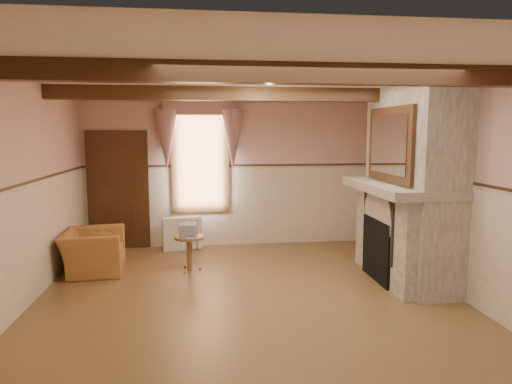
{
  "coord_description": "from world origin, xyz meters",
  "views": [
    {
      "loc": [
        -0.58,
        -5.59,
        2.14
      ],
      "look_at": [
        0.19,
        0.8,
        1.3
      ],
      "focal_mm": 32.0,
      "sensor_mm": 36.0,
      "label": 1
    }
  ],
  "objects": [
    {
      "name": "floor",
      "position": [
        0.0,
        0.0,
        0.0
      ],
      "size": [
        5.5,
        6.0,
        0.01
      ],
      "primitive_type": "cube",
      "color": "brown",
      "rests_on": "ground"
    },
    {
      "name": "ceiling",
      "position": [
        0.0,
        0.0,
        2.8
      ],
      "size": [
        5.5,
        6.0,
        0.01
      ],
      "primitive_type": "cube",
      "color": "silver",
      "rests_on": "wall_back"
    },
    {
      "name": "wall_back",
      "position": [
        0.0,
        3.0,
        1.4
      ],
      "size": [
        5.5,
        0.02,
        2.8
      ],
      "primitive_type": "cube",
      "color": "tan",
      "rests_on": "floor"
    },
    {
      "name": "wall_front",
      "position": [
        0.0,
        -3.0,
        1.4
      ],
      "size": [
        5.5,
        0.02,
        2.8
      ],
      "primitive_type": "cube",
      "color": "tan",
      "rests_on": "floor"
    },
    {
      "name": "wall_left",
      "position": [
        -2.75,
        0.0,
        1.4
      ],
      "size": [
        0.02,
        6.0,
        2.8
      ],
      "primitive_type": "cube",
      "color": "tan",
      "rests_on": "floor"
    },
    {
      "name": "wall_right",
      "position": [
        2.75,
        0.0,
        1.4
      ],
      "size": [
        0.02,
        6.0,
        2.8
      ],
      "primitive_type": "cube",
      "color": "tan",
      "rests_on": "floor"
    },
    {
      "name": "wainscot",
      "position": [
        0.0,
        0.0,
        0.75
      ],
      "size": [
        5.5,
        6.0,
        1.5
      ],
      "primitive_type": null,
      "color": "beige",
      "rests_on": "floor"
    },
    {
      "name": "chair_rail",
      "position": [
        0.0,
        0.0,
        1.5
      ],
      "size": [
        5.5,
        6.0,
        0.08
      ],
      "primitive_type": null,
      "color": "black",
      "rests_on": "wainscot"
    },
    {
      "name": "firebox",
      "position": [
        2.0,
        0.6,
        0.45
      ],
      "size": [
        0.2,
        0.95,
        0.9
      ],
      "primitive_type": "cube",
      "color": "black",
      "rests_on": "floor"
    },
    {
      "name": "armchair",
      "position": [
        -2.25,
        1.47,
        0.32
      ],
      "size": [
        0.95,
        1.07,
        0.65
      ],
      "primitive_type": "imported",
      "rotation": [
        0.0,
        0.0,
        1.65
      ],
      "color": "#9E662D",
      "rests_on": "floor"
    },
    {
      "name": "side_table",
      "position": [
        -0.78,
        1.36,
        0.28
      ],
      "size": [
        0.5,
        0.5,
        0.55
      ],
      "primitive_type": "cylinder",
      "rotation": [
        0.0,
        0.0,
        -0.09
      ],
      "color": "brown",
      "rests_on": "floor"
    },
    {
      "name": "book_stack",
      "position": [
        -0.8,
        1.35,
        0.65
      ],
      "size": [
        0.28,
        0.34,
        0.2
      ],
      "primitive_type": "cube",
      "rotation": [
        0.0,
        0.0,
        -0.06
      ],
      "color": "#B7AD8C",
      "rests_on": "side_table"
    },
    {
      "name": "radiator",
      "position": [
        -0.95,
        2.7,
        0.3
      ],
      "size": [
        0.72,
        0.31,
        0.6
      ],
      "primitive_type": "cube",
      "rotation": [
        0.0,
        0.0,
        0.19
      ],
      "color": "silver",
      "rests_on": "floor"
    },
    {
      "name": "bowl",
      "position": [
        2.24,
        0.71,
        1.46
      ],
      "size": [
        0.36,
        0.36,
        0.09
      ],
      "primitive_type": "imported",
      "color": "brown",
      "rests_on": "mantel"
    },
    {
      "name": "mantel_clock",
      "position": [
        2.24,
        1.29,
        1.52
      ],
      "size": [
        0.14,
        0.24,
        0.2
      ],
      "primitive_type": "cube",
      "color": "black",
      "rests_on": "mantel"
    },
    {
      "name": "oil_lamp",
      "position": [
        2.24,
        1.17,
        1.56
      ],
      "size": [
        0.11,
        0.11,
        0.28
      ],
      "primitive_type": "cylinder",
      "color": "#B98834",
      "rests_on": "mantel"
    },
    {
      "name": "candle_red",
      "position": [
        2.24,
        -0.19,
        1.5
      ],
      "size": [
        0.06,
        0.06,
        0.16
      ],
      "primitive_type": "cylinder",
      "color": "#AD2715",
      "rests_on": "mantel"
    },
    {
      "name": "jar_yellow",
      "position": [
        2.24,
        -0.02,
        1.48
      ],
      "size": [
        0.06,
        0.06,
        0.12
      ],
      "primitive_type": "cylinder",
      "color": "yellow",
      "rests_on": "mantel"
    },
    {
      "name": "fireplace",
      "position": [
        2.42,
        0.6,
        1.4
      ],
      "size": [
        0.85,
        2.0,
        2.8
      ],
      "primitive_type": "cube",
      "color": "gray",
      "rests_on": "floor"
    },
    {
      "name": "mantel",
      "position": [
        2.24,
        0.6,
        1.36
      ],
      "size": [
        1.05,
        2.05,
        0.12
      ],
      "primitive_type": "cube",
      "color": "gray",
      "rests_on": "fireplace"
    },
    {
      "name": "overmantel_mirror",
      "position": [
        2.06,
        0.6,
        1.97
      ],
      "size": [
        0.06,
        1.44,
        1.04
      ],
      "primitive_type": "cube",
      "color": "silver",
      "rests_on": "fireplace"
    },
    {
      "name": "door",
      "position": [
        -2.1,
        2.94,
        1.05
      ],
      "size": [
        1.1,
        0.1,
        2.1
      ],
      "primitive_type": "cube",
      "color": "black",
      "rests_on": "floor"
    },
    {
      "name": "window",
      "position": [
        -0.6,
        2.97,
        1.65
      ],
      "size": [
        1.06,
        0.08,
        2.02
      ],
      "primitive_type": "cube",
      "color": "white",
      "rests_on": "wall_back"
    },
    {
      "name": "window_drapes",
      "position": [
        -0.6,
        2.88,
        2.25
      ],
      "size": [
        1.3,
        0.14,
        1.4
      ],
      "primitive_type": "cube",
      "color": "gray",
      "rests_on": "wall_back"
    },
    {
      "name": "ceiling_beam_front",
      "position": [
        0.0,
        -1.2,
        2.7
      ],
      "size": [
        5.5,
        0.18,
        0.2
      ],
      "primitive_type": "cube",
      "color": "black",
      "rests_on": "ceiling"
    },
    {
      "name": "ceiling_beam_back",
      "position": [
        0.0,
        1.2,
        2.7
      ],
      "size": [
        5.5,
        0.18,
        0.2
      ],
      "primitive_type": "cube",
      "color": "black",
      "rests_on": "ceiling"
    }
  ]
}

